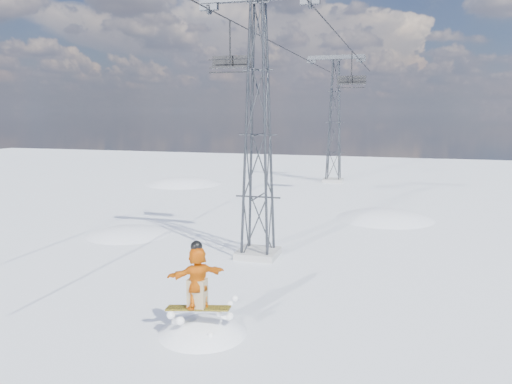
% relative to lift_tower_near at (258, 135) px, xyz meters
% --- Properties ---
extents(ground, '(120.00, 120.00, 0.00)m').
position_rel_lift_tower_near_xyz_m(ground, '(-0.80, -8.00, -5.47)').
color(ground, white).
rests_on(ground, ground).
extents(snow_terrain, '(39.00, 37.00, 22.00)m').
position_rel_lift_tower_near_xyz_m(snow_terrain, '(-5.57, 13.24, -15.06)').
color(snow_terrain, white).
rests_on(snow_terrain, ground).
extents(lift_tower_near, '(5.20, 1.80, 11.43)m').
position_rel_lift_tower_near_xyz_m(lift_tower_near, '(0.00, 0.00, 0.00)').
color(lift_tower_near, '#999999').
rests_on(lift_tower_near, ground).
extents(lift_tower_far, '(5.20, 1.80, 11.43)m').
position_rel_lift_tower_near_xyz_m(lift_tower_far, '(0.00, 25.00, 0.00)').
color(lift_tower_far, '#999999').
rests_on(lift_tower_far, ground).
extents(haul_cables, '(4.46, 51.00, 0.06)m').
position_rel_lift_tower_near_xyz_m(haul_cables, '(0.00, 11.50, 5.38)').
color(haul_cables, black).
rests_on(haul_cables, ground).
extents(snowboarder_jump, '(4.40, 4.40, 6.85)m').
position_rel_lift_tower_near_xyz_m(snowboarder_jump, '(0.62, -8.04, -7.08)').
color(snowboarder_jump, white).
rests_on(snowboarder_jump, ground).
extents(lift_chair_near, '(2.02, 0.58, 2.50)m').
position_rel_lift_tower_near_xyz_m(lift_chair_near, '(-2.20, 2.77, 3.38)').
color(lift_chair_near, black).
rests_on(lift_chair_near, ground).
extents(lift_chair_mid, '(2.14, 0.62, 2.66)m').
position_rel_lift_tower_near_xyz_m(lift_chair_mid, '(2.20, 17.24, 3.25)').
color(lift_chair_mid, black).
rests_on(lift_chair_mid, ground).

